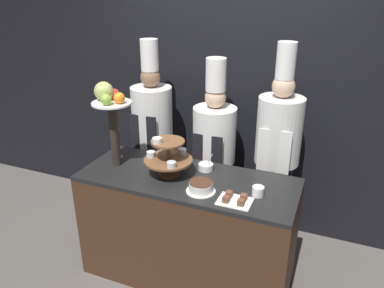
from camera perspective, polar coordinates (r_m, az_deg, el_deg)
wall_back at (r=3.72m, az=5.58°, el=8.02°), size 10.00×0.06×2.80m
buffet_counter at (r=3.22m, az=-0.69°, el=-12.68°), size 1.73×0.68×0.96m
tiered_stand at (r=2.94m, az=-3.72°, el=-1.86°), size 0.39×0.39×0.33m
fruit_pedestal at (r=3.07m, az=-12.38°, el=5.47°), size 0.32×0.32×0.70m
cake_round at (r=2.76m, az=1.36°, el=-6.56°), size 0.22×0.22×0.08m
cup_white at (r=2.75m, az=10.03°, el=-7.10°), size 0.09×0.09×0.07m
cake_square_tray at (r=2.67m, az=6.54°, el=-8.41°), size 0.24×0.19×0.05m
serving_bowl_far at (r=3.08m, az=2.11°, el=-3.48°), size 0.12×0.12×0.16m
chef_left at (r=3.74m, az=-6.00°, el=1.84°), size 0.40×0.40×1.91m
chef_center_left at (r=3.53m, az=3.37°, el=-0.67°), size 0.40×0.40×1.79m
chef_center_right at (r=3.36m, az=12.88°, el=-0.75°), size 0.39×0.39×1.95m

